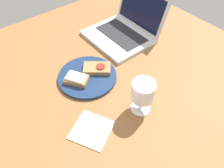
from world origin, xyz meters
The scene contains 7 objects.
wooden_table centered at (0.00, 0.00, 1.50)cm, with size 140.00×140.00×3.00cm, color brown.
plate centered at (-10.37, -6.36, 3.71)cm, with size 24.81×24.81×1.42cm, color navy.
sandwich_with_cheese centered at (-10.31, -11.57, 5.75)cm, with size 11.02×10.37×2.84cm.
sandwich_with_tomato centered at (-10.36, -1.10, 5.47)cm, with size 12.67×13.30×2.63cm.
wine_glass centered at (15.39, -0.27, 12.35)cm, with size 8.32×8.32×13.77cm.
laptop centered at (-23.64, 25.75, 6.83)cm, with size 31.29×31.44×21.34cm.
napkin centered at (11.46, -19.65, 3.20)cm, with size 12.66×12.60×0.40cm, color white.
Camera 1 is at (46.31, -38.63, 70.27)cm, focal length 35.00 mm.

